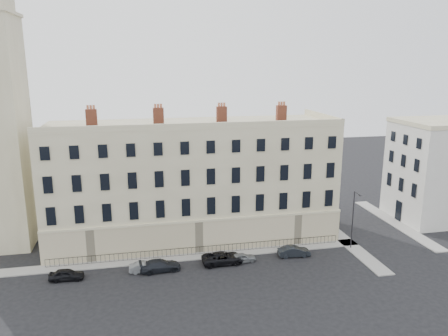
% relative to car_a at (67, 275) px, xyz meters
% --- Properties ---
extents(ground, '(160.00, 160.00, 0.00)m').
position_rel_car_a_xyz_m(ground, '(20.76, -2.09, -0.61)').
color(ground, black).
rests_on(ground, ground).
extents(terrace, '(36.22, 12.22, 17.00)m').
position_rel_car_a_xyz_m(terrace, '(14.79, 9.87, 6.88)').
color(terrace, '#B7AD88').
rests_on(terrace, ground).
extents(adjacent_building, '(10.00, 10.00, 14.00)m').
position_rel_car_a_xyz_m(adjacent_building, '(49.76, 8.91, 6.39)').
color(adjacent_building, beige).
rests_on(adjacent_building, ground).
extents(pavement_terrace, '(48.00, 2.00, 0.12)m').
position_rel_car_a_xyz_m(pavement_terrace, '(10.76, 2.91, -0.55)').
color(pavement_terrace, gray).
rests_on(pavement_terrace, ground).
extents(pavement_east_return, '(2.00, 24.00, 0.12)m').
position_rel_car_a_xyz_m(pavement_east_return, '(33.76, 5.91, -0.55)').
color(pavement_east_return, gray).
rests_on(pavement_east_return, ground).
extents(pavement_adjacent, '(2.00, 20.00, 0.12)m').
position_rel_car_a_xyz_m(pavement_adjacent, '(43.76, 7.91, -0.55)').
color(pavement_adjacent, gray).
rests_on(pavement_adjacent, ground).
extents(railings, '(35.00, 0.04, 0.96)m').
position_rel_car_a_xyz_m(railings, '(14.76, 3.31, -0.06)').
color(railings, black).
rests_on(railings, ground).
extents(car_a, '(3.67, 1.63, 1.23)m').
position_rel_car_a_xyz_m(car_a, '(0.00, 0.00, 0.00)').
color(car_a, black).
rests_on(car_a, ground).
extents(car_b, '(3.51, 1.39, 1.14)m').
position_rel_car_a_xyz_m(car_b, '(8.20, 0.15, -0.04)').
color(car_b, slate).
rests_on(car_b, ground).
extents(car_c, '(4.66, 2.19, 1.31)m').
position_rel_car_a_xyz_m(car_c, '(9.82, 0.06, 0.04)').
color(car_c, black).
rests_on(car_c, ground).
extents(car_d, '(4.92, 2.38, 1.35)m').
position_rel_car_a_xyz_m(car_d, '(16.99, 0.45, 0.06)').
color(car_d, black).
rests_on(car_d, ground).
extents(car_e, '(3.37, 1.71, 1.10)m').
position_rel_car_a_xyz_m(car_e, '(19.23, 0.33, -0.06)').
color(car_e, slate).
rests_on(car_e, ground).
extents(car_f, '(3.90, 1.59, 1.26)m').
position_rel_car_a_xyz_m(car_f, '(25.65, 0.62, 0.02)').
color(car_f, black).
rests_on(car_f, ground).
extents(streetlamp, '(0.17, 1.61, 7.43)m').
position_rel_car_a_xyz_m(streetlamp, '(33.35, 1.23, 3.51)').
color(streetlamp, '#2B2A2F').
rests_on(streetlamp, ground).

